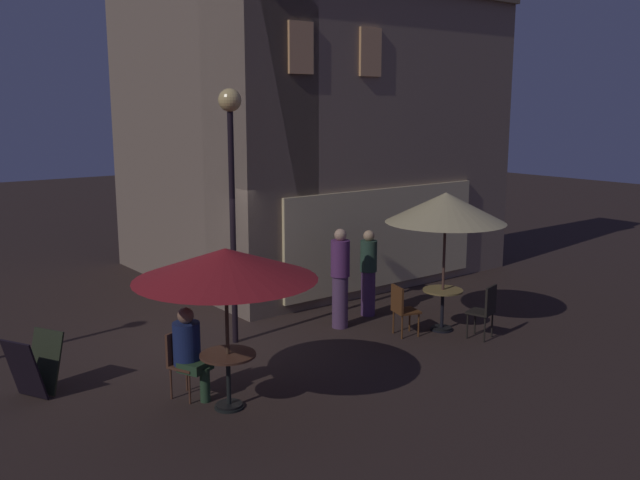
{
  "coord_description": "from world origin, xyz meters",
  "views": [
    {
      "loc": [
        -5.56,
        -9.88,
        4.0
      ],
      "look_at": [
        1.75,
        -0.46,
        1.7
      ],
      "focal_mm": 38.88,
      "sensor_mm": 36.0,
      "label": 1
    }
  ],
  "objects_px": {
    "menu_sandwich_board": "(35,365)",
    "cafe_table_0": "(442,301)",
    "cafe_chair_2": "(182,358)",
    "patron_standing_1": "(368,272)",
    "cafe_table_1": "(228,368)",
    "cafe_chair_0": "(486,307)",
    "patio_umbrella_0": "(446,208)",
    "patio_umbrella_1": "(225,265)",
    "patron_standing_2": "(340,278)",
    "cafe_chair_1": "(402,306)",
    "street_lamp_near_corner": "(231,156)",
    "patron_seated_0": "(189,347)"
  },
  "relations": [
    {
      "from": "street_lamp_near_corner",
      "to": "cafe_table_1",
      "type": "bearing_deg",
      "value": -122.83
    },
    {
      "from": "cafe_table_1",
      "to": "cafe_chair_0",
      "type": "xyz_separation_m",
      "value": [
        4.97,
        -0.29,
        0.01
      ]
    },
    {
      "from": "patio_umbrella_0",
      "to": "cafe_chair_0",
      "type": "height_order",
      "value": "patio_umbrella_0"
    },
    {
      "from": "cafe_table_0",
      "to": "patio_umbrella_0",
      "type": "distance_m",
      "value": 1.69
    },
    {
      "from": "cafe_table_1",
      "to": "cafe_chair_0",
      "type": "bearing_deg",
      "value": -3.39
    },
    {
      "from": "cafe_chair_0",
      "to": "menu_sandwich_board",
      "type": "bearing_deg",
      "value": 55.99
    },
    {
      "from": "cafe_table_0",
      "to": "patron_standing_2",
      "type": "relative_size",
      "value": 0.41
    },
    {
      "from": "patio_umbrella_0",
      "to": "cafe_chair_2",
      "type": "xyz_separation_m",
      "value": [
        -5.06,
        0.24,
        -1.68
      ]
    },
    {
      "from": "patron_seated_0",
      "to": "patio_umbrella_0",
      "type": "bearing_deg",
      "value": 66.14
    },
    {
      "from": "street_lamp_near_corner",
      "to": "menu_sandwich_board",
      "type": "xyz_separation_m",
      "value": [
        -3.38,
        -0.23,
        -2.75
      ]
    },
    {
      "from": "street_lamp_near_corner",
      "to": "patio_umbrella_1",
      "type": "distance_m",
      "value": 2.93
    },
    {
      "from": "cafe_chair_2",
      "to": "patron_seated_0",
      "type": "bearing_deg",
      "value": 0.0
    },
    {
      "from": "patio_umbrella_0",
      "to": "patio_umbrella_1",
      "type": "relative_size",
      "value": 1.04
    },
    {
      "from": "cafe_table_0",
      "to": "patron_standing_1",
      "type": "xyz_separation_m",
      "value": [
        -0.44,
        1.52,
        0.3
      ]
    },
    {
      "from": "patio_umbrella_1",
      "to": "cafe_table_0",
      "type": "bearing_deg",
      "value": 6.02
    },
    {
      "from": "patio_umbrella_0",
      "to": "patron_standing_1",
      "type": "xyz_separation_m",
      "value": [
        -0.44,
        1.52,
        -1.39
      ]
    },
    {
      "from": "patron_seated_0",
      "to": "cafe_chair_0",
      "type": "bearing_deg",
      "value": 57.57
    },
    {
      "from": "street_lamp_near_corner",
      "to": "cafe_table_1",
      "type": "distance_m",
      "value": 3.75
    },
    {
      "from": "cafe_chair_0",
      "to": "patron_standing_1",
      "type": "relative_size",
      "value": 0.57
    },
    {
      "from": "patio_umbrella_0",
      "to": "cafe_chair_1",
      "type": "xyz_separation_m",
      "value": [
        -0.8,
        0.23,
        -1.71
      ]
    },
    {
      "from": "cafe_table_1",
      "to": "patron_seated_0",
      "type": "bearing_deg",
      "value": 112.59
    },
    {
      "from": "patio_umbrella_0",
      "to": "street_lamp_near_corner",
      "type": "bearing_deg",
      "value": 152.22
    },
    {
      "from": "patio_umbrella_0",
      "to": "patio_umbrella_1",
      "type": "xyz_separation_m",
      "value": [
        -4.75,
        -0.5,
        -0.26
      ]
    },
    {
      "from": "cafe_chair_2",
      "to": "patron_standing_1",
      "type": "xyz_separation_m",
      "value": [
        4.62,
        1.29,
        0.29
      ]
    },
    {
      "from": "cafe_table_0",
      "to": "cafe_table_1",
      "type": "relative_size",
      "value": 1.0
    },
    {
      "from": "cafe_chair_1",
      "to": "cafe_chair_2",
      "type": "bearing_deg",
      "value": -163.64
    },
    {
      "from": "menu_sandwich_board",
      "to": "cafe_chair_1",
      "type": "relative_size",
      "value": 0.96
    },
    {
      "from": "patron_standing_2",
      "to": "cafe_table_1",
      "type": "bearing_deg",
      "value": 105.75
    },
    {
      "from": "cafe_table_0",
      "to": "patio_umbrella_1",
      "type": "height_order",
      "value": "patio_umbrella_1"
    },
    {
      "from": "patron_standing_2",
      "to": "cafe_chair_1",
      "type": "bearing_deg",
      "value": -163.52
    },
    {
      "from": "cafe_table_0",
      "to": "patron_seated_0",
      "type": "distance_m",
      "value": 5.01
    },
    {
      "from": "patron_standing_2",
      "to": "patron_seated_0",
      "type": "bearing_deg",
      "value": 95.84
    },
    {
      "from": "menu_sandwich_board",
      "to": "cafe_chair_2",
      "type": "bearing_deg",
      "value": -64.79
    },
    {
      "from": "cafe_chair_2",
      "to": "patron_standing_2",
      "type": "height_order",
      "value": "patron_standing_2"
    },
    {
      "from": "cafe_table_0",
      "to": "cafe_chair_0",
      "type": "xyz_separation_m",
      "value": [
        0.22,
        -0.8,
        0.02
      ]
    },
    {
      "from": "cafe_chair_1",
      "to": "cafe_table_1",
      "type": "bearing_deg",
      "value": -153.08
    },
    {
      "from": "cafe_chair_0",
      "to": "cafe_chair_2",
      "type": "distance_m",
      "value": 5.38
    },
    {
      "from": "patio_umbrella_1",
      "to": "patron_standing_2",
      "type": "xyz_separation_m",
      "value": [
        3.4,
        1.77,
        -1.05
      ]
    },
    {
      "from": "patio_umbrella_1",
      "to": "cafe_chair_2",
      "type": "height_order",
      "value": "patio_umbrella_1"
    },
    {
      "from": "street_lamp_near_corner",
      "to": "cafe_table_0",
      "type": "xyz_separation_m",
      "value": [
        3.3,
        -1.74,
        -2.65
      ]
    },
    {
      "from": "street_lamp_near_corner",
      "to": "cafe_chair_2",
      "type": "bearing_deg",
      "value": -139.36
    },
    {
      "from": "patron_seated_0",
      "to": "patron_standing_1",
      "type": "relative_size",
      "value": 0.77
    },
    {
      "from": "menu_sandwich_board",
      "to": "cafe_chair_2",
      "type": "xyz_separation_m",
      "value": [
        1.63,
        -1.27,
        0.11
      ]
    },
    {
      "from": "cafe_chair_2",
      "to": "patron_standing_1",
      "type": "bearing_deg",
      "value": 82.96
    },
    {
      "from": "cafe_chair_0",
      "to": "patron_seated_0",
      "type": "distance_m",
      "value": 5.31
    },
    {
      "from": "menu_sandwich_board",
      "to": "patron_standing_1",
      "type": "height_order",
      "value": "patron_standing_1"
    },
    {
      "from": "patio_umbrella_1",
      "to": "cafe_chair_1",
      "type": "height_order",
      "value": "patio_umbrella_1"
    },
    {
      "from": "street_lamp_near_corner",
      "to": "cafe_table_0",
      "type": "height_order",
      "value": "street_lamp_near_corner"
    },
    {
      "from": "cafe_table_1",
      "to": "cafe_chair_2",
      "type": "distance_m",
      "value": 0.8
    },
    {
      "from": "menu_sandwich_board",
      "to": "cafe_table_0",
      "type": "relative_size",
      "value": 1.15
    }
  ]
}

